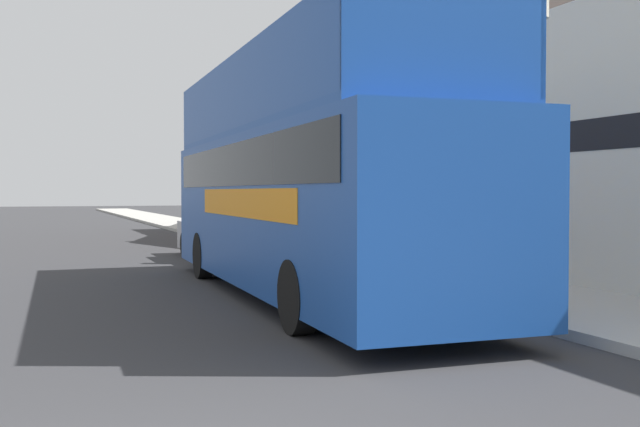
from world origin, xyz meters
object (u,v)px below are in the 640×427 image
at_px(lamp_post_third, 226,155).
at_px(parked_car_ahead_of_bus, 227,233).
at_px(tour_bus, 302,193).
at_px(lamp_post_second, 318,116).
at_px(lamp_post_nearest, 536,77).

bearing_deg(lamp_post_third, parked_car_ahead_of_bus, -104.06).
bearing_deg(lamp_post_third, tour_bus, -99.06).
distance_m(tour_bus, parked_car_ahead_of_bus, 7.50).
relative_size(parked_car_ahead_of_bus, lamp_post_third, 1.05).
xyz_separation_m(tour_bus, parked_car_ahead_of_bus, (0.55, 7.39, -1.09)).
height_order(parked_car_ahead_of_bus, lamp_post_third, lamp_post_third).
xyz_separation_m(tour_bus, lamp_post_second, (2.37, 5.32, 1.92)).
bearing_deg(lamp_post_nearest, lamp_post_second, 88.25).
bearing_deg(tour_bus, lamp_post_nearest, -58.48).
relative_size(parked_car_ahead_of_bus, lamp_post_nearest, 0.97).
xyz_separation_m(parked_car_ahead_of_bus, lamp_post_nearest, (1.55, -11.07, 2.69)).
distance_m(tour_bus, lamp_post_nearest, 4.52).
xyz_separation_m(tour_bus, lamp_post_third, (2.28, 14.31, 1.36)).
xyz_separation_m(lamp_post_nearest, lamp_post_second, (0.27, 8.99, 0.33)).
xyz_separation_m(parked_car_ahead_of_bus, lamp_post_third, (1.73, 6.92, 2.45)).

